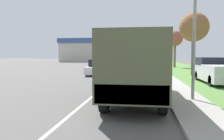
# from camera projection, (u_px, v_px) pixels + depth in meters

# --- Properties ---
(ground_plane) EXTENTS (180.00, 180.00, 0.00)m
(ground_plane) POSITION_uv_depth(u_px,v_px,m) (127.00, 68.00, 36.55)
(ground_plane) COLOR #565451
(lane_centre_stripe) EXTENTS (0.12, 120.00, 0.00)m
(lane_centre_stripe) POSITION_uv_depth(u_px,v_px,m) (127.00, 68.00, 36.55)
(lane_centre_stripe) COLOR silver
(lane_centre_stripe) RESTS_ON ground
(sidewalk_right) EXTENTS (1.80, 120.00, 0.12)m
(sidewalk_right) POSITION_uv_depth(u_px,v_px,m) (154.00, 67.00, 35.93)
(sidewalk_right) COLOR #9E9B93
(sidewalk_right) RESTS_ON ground
(grass_strip_right) EXTENTS (7.00, 120.00, 0.02)m
(grass_strip_right) POSITION_uv_depth(u_px,v_px,m) (182.00, 68.00, 35.33)
(grass_strip_right) COLOR #56843D
(grass_strip_right) RESTS_ON ground
(military_truck) EXTENTS (2.36, 7.52, 2.91)m
(military_truck) POSITION_uv_depth(u_px,v_px,m) (135.00, 65.00, 10.00)
(military_truck) COLOR #545B3D
(military_truck) RESTS_ON ground
(car_nearest_ahead) EXTENTS (1.90, 4.86, 1.63)m
(car_nearest_ahead) POSITION_uv_depth(u_px,v_px,m) (98.00, 68.00, 23.29)
(car_nearest_ahead) COLOR silver
(car_nearest_ahead) RESTS_ON ground
(car_second_ahead) EXTENTS (1.88, 4.26, 1.35)m
(car_second_ahead) POSITION_uv_depth(u_px,v_px,m) (115.00, 64.00, 34.33)
(car_second_ahead) COLOR tan
(car_second_ahead) RESTS_ON ground
(car_third_ahead) EXTENTS (1.79, 4.07, 1.36)m
(car_third_ahead) POSITION_uv_depth(u_px,v_px,m) (121.00, 63.00, 41.94)
(car_third_ahead) COLOR maroon
(car_third_ahead) RESTS_ON ground
(car_fourth_ahead) EXTENTS (1.94, 4.90, 1.44)m
(car_fourth_ahead) POSITION_uv_depth(u_px,v_px,m) (139.00, 61.00, 53.82)
(car_fourth_ahead) COLOR #B7BABF
(car_fourth_ahead) RESTS_ON ground
(pickup_truck) EXTENTS (2.09, 5.52, 1.89)m
(pickup_truck) POSITION_uv_depth(u_px,v_px,m) (216.00, 71.00, 16.26)
(pickup_truck) COLOR silver
(pickup_truck) RESTS_ON grass_strip_right
(lamp_post) EXTENTS (1.69, 0.24, 6.06)m
(lamp_post) POSITION_uv_depth(u_px,v_px,m) (189.00, 16.00, 9.59)
(lamp_post) COLOR gray
(lamp_post) RESTS_ON sidewalk_right
(tree_mid_right) EXTENTS (2.96, 2.96, 6.40)m
(tree_mid_right) POSITION_uv_depth(u_px,v_px,m) (194.00, 28.00, 22.24)
(tree_mid_right) COLOR #4C3D2D
(tree_mid_right) RESTS_ON grass_strip_right
(tree_far_right) EXTENTS (2.58, 2.58, 6.16)m
(tree_far_right) POSITION_uv_depth(u_px,v_px,m) (175.00, 39.00, 36.56)
(tree_far_right) COLOR brown
(tree_far_right) RESTS_ON grass_strip_right
(building_distant) EXTENTS (15.93, 14.18, 7.20)m
(building_distant) POSITION_uv_depth(u_px,v_px,m) (88.00, 50.00, 72.09)
(building_distant) COLOR beige
(building_distant) RESTS_ON ground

